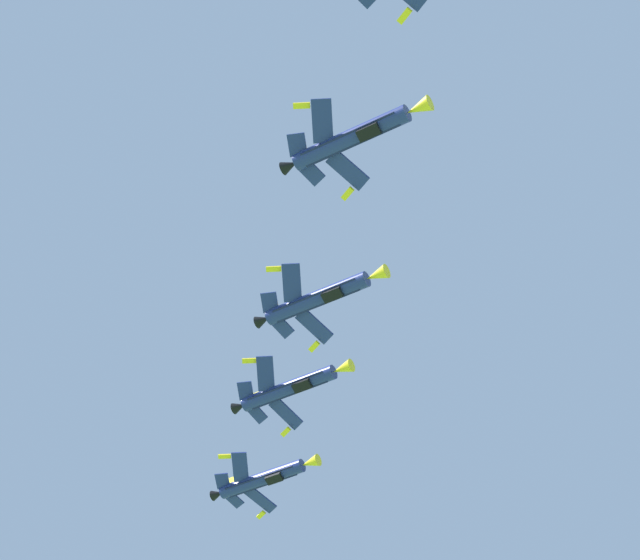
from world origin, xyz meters
name	(u,v)px	position (x,y,z in m)	size (l,w,h in m)	color
fighter_jet_left_wing	(354,137)	(20.96, 76.77, 92.49)	(12.16, 12.49, 5.37)	navy
fighter_jet_right_wing	(319,298)	(23.21, 98.10, 90.82)	(12.09, 12.49, 5.49)	navy
fighter_jet_left_outer	(291,388)	(24.13, 114.74, 91.19)	(12.06, 12.49, 5.69)	navy
fighter_jet_right_outer	(264,478)	(25.57, 135.14, 91.85)	(12.24, 12.49, 5.20)	navy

